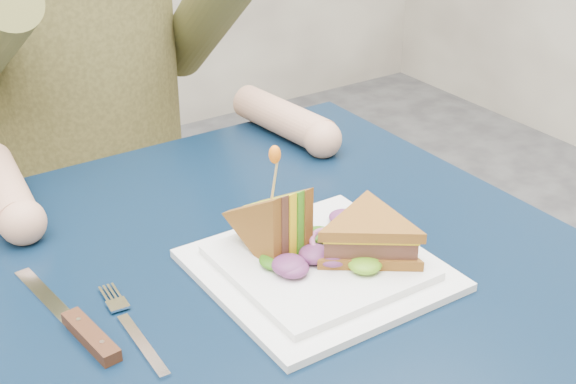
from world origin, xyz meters
TOP-DOWN VIEW (x-y plane):
  - table at (0.00, 0.00)m, footprint 0.75×0.75m
  - chair at (0.00, 0.69)m, footprint 0.42×0.40m
  - diner at (-0.00, 0.57)m, footprint 0.54×0.59m
  - plate at (0.03, -0.07)m, footprint 0.26×0.26m
  - sandwich_flat at (0.09, -0.09)m, footprint 0.20×0.20m
  - sandwich_upright at (0.00, -0.02)m, footprint 0.08×0.12m
  - fork at (-0.20, -0.05)m, footprint 0.03×0.18m
  - knife at (-0.24, -0.02)m, footprint 0.04×0.22m
  - toothpick at (0.00, -0.02)m, footprint 0.01×0.01m
  - toothpick_frill at (0.00, -0.02)m, footprint 0.01×0.01m
  - lettuce_spill at (0.04, -0.06)m, footprint 0.15×0.13m
  - onion_ring at (0.05, -0.06)m, footprint 0.04×0.04m

SIDE VIEW (x-z plane):
  - chair at x=0.00m, z-range 0.08..1.01m
  - table at x=0.00m, z-range 0.29..1.02m
  - fork at x=-0.20m, z-range 0.73..0.74m
  - knife at x=-0.24m, z-range 0.73..0.74m
  - plate at x=0.03m, z-range 0.73..0.75m
  - lettuce_spill at x=0.04m, z-range 0.75..0.77m
  - onion_ring at x=0.05m, z-range 0.75..0.78m
  - sandwich_flat at x=0.09m, z-range 0.75..0.80m
  - sandwich_upright at x=0.00m, z-range 0.72..0.85m
  - toothpick at x=0.00m, z-range 0.82..0.88m
  - toothpick_frill at x=0.00m, z-range 0.87..0.89m
  - diner at x=0.00m, z-range 0.54..1.29m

